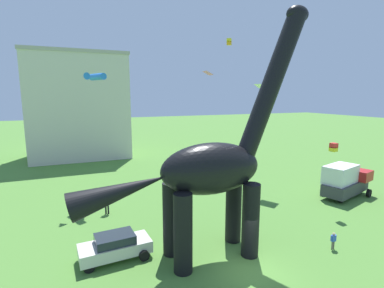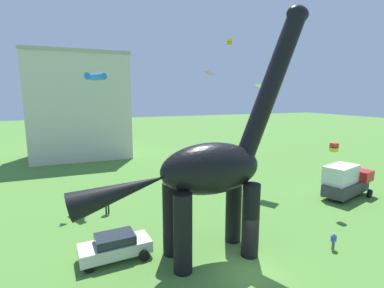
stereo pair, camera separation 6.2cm
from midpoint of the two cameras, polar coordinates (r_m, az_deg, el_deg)
name	(u,v)px [view 1 (the left image)]	position (r m, az deg, el deg)	size (l,w,h in m)	color
ground_plane	(250,273)	(17.85, 11.30, -23.83)	(240.00, 240.00, 0.00)	#4C7F33
dinosaur_sculpture	(210,169)	(17.05, 3.54, -4.90)	(14.60, 3.09, 15.26)	black
parked_sedan_left	(115,246)	(18.96, -15.12, -19.01)	(4.32, 2.09, 1.55)	silver
parked_box_truck	(345,180)	(31.79, 28.08, -6.39)	(5.96, 3.56, 3.20)	#38383D
person_watching_child	(333,239)	(21.37, 26.22, -16.63)	(0.43, 0.19, 1.14)	#6B6056
person_near_flyer	(82,205)	(25.30, -21.05, -11.23)	(0.66, 0.29, 1.75)	black
person_strolling_adult	(107,203)	(25.37, -16.67, -11.08)	(0.62, 0.27, 1.65)	black
kite_far_right	(208,73)	(40.36, 3.12, 13.91)	(1.12, 1.59, 0.53)	pink
kite_high_right	(229,42)	(44.58, 7.35, 19.51)	(0.89, 0.89, 0.91)	yellow
kite_high_left	(264,86)	(30.99, 14.05, 11.14)	(1.93, 2.11, 0.38)	white
kite_mid_center	(95,77)	(28.38, -18.79, 12.57)	(2.21, 2.22, 0.64)	#287AE5
kite_near_high	(334,147)	(26.59, 26.26, -0.58)	(0.51, 0.51, 0.71)	red
background_building_block	(79,106)	(49.56, -21.55, 7.03)	(14.75, 10.53, 16.28)	beige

